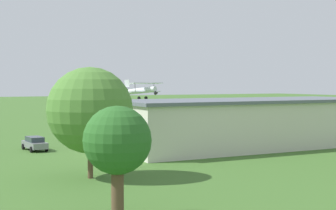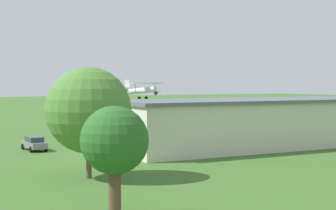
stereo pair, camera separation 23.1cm
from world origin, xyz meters
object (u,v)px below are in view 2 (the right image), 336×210
(biplane, at_px, (142,90))
(person_beside_truck, at_px, (121,132))
(car_grey, at_px, (34,143))
(tree_by_windsock, at_px, (89,110))
(tree_behind_hangar_left, at_px, (115,142))
(car_black, at_px, (85,138))
(person_crossing_taxiway, at_px, (275,125))
(person_walking_on_apron, at_px, (79,136))
(person_by_parked_cars, at_px, (99,135))
(hangar, at_px, (247,123))

(biplane, distance_m, person_beside_truck, 21.68)
(car_grey, distance_m, person_beside_truck, 14.86)
(tree_by_windsock, xyz_separation_m, tree_behind_hangar_left, (2.79, 12.38, -1.04))
(car_black, bearing_deg, biplane, -128.44)
(car_grey, bearing_deg, person_beside_truck, -152.36)
(person_crossing_taxiway, relative_size, tree_by_windsock, 0.20)
(car_black, xyz_separation_m, person_beside_truck, (-6.70, -4.86, 0.02))
(person_walking_on_apron, distance_m, tree_behind_hangar_left, 37.64)
(person_crossing_taxiway, distance_m, person_by_parked_cars, 29.36)
(hangar, bearing_deg, person_walking_on_apron, -41.01)
(tree_behind_hangar_left, bearing_deg, car_grey, -95.33)
(biplane, bearing_deg, hangar, 86.72)
(hangar, height_order, biplane, biplane)
(person_crossing_taxiway, height_order, person_by_parked_cars, person_by_parked_cars)
(car_black, distance_m, person_beside_truck, 8.28)
(person_beside_truck, distance_m, tree_by_windsock, 29.13)
(car_grey, height_order, person_walking_on_apron, person_walking_on_apron)
(hangar, relative_size, person_by_parked_cars, 18.03)
(person_crossing_taxiway, xyz_separation_m, tree_by_windsock, (38.82, 24.72, 4.46))
(biplane, relative_size, car_black, 1.86)
(person_crossing_taxiway, bearing_deg, tree_behind_hangar_left, 41.72)
(car_black, height_order, person_by_parked_cars, person_by_parked_cars)
(biplane, distance_m, person_crossing_taxiway, 24.06)
(hangar, xyz_separation_m, biplane, (-1.90, -33.12, 3.42))
(car_black, xyz_separation_m, person_walking_on_apron, (-0.35, -3.13, -0.02))
(car_grey, relative_size, person_crossing_taxiway, 2.63)
(biplane, relative_size, person_crossing_taxiway, 4.68)
(car_grey, distance_m, person_by_parked_cars, 10.57)
(hangar, xyz_separation_m, person_crossing_taxiway, (-16.21, -14.54, -1.94))
(hangar, relative_size, person_crossing_taxiway, 18.30)
(car_black, xyz_separation_m, person_crossing_taxiway, (-32.26, -4.02, 0.00))
(person_beside_truck, distance_m, tree_behind_hangar_left, 41.33)
(person_beside_truck, bearing_deg, person_by_parked_cars, 27.91)
(person_by_parked_cars, xyz_separation_m, tree_by_windsock, (9.48, 23.54, 4.45))
(person_walking_on_apron, distance_m, tree_by_windsock, 25.21)
(car_grey, relative_size, person_walking_on_apron, 2.70)
(person_beside_truck, height_order, tree_behind_hangar_left, tree_behind_hangar_left)
(hangar, relative_size, person_walking_on_apron, 18.82)
(hangar, distance_m, person_by_parked_cars, 18.83)
(person_walking_on_apron, distance_m, person_by_parked_cars, 2.58)
(person_crossing_taxiway, bearing_deg, person_by_parked_cars, 2.29)
(biplane, height_order, person_crossing_taxiway, biplane)
(biplane, height_order, tree_behind_hangar_left, biplane)
(person_crossing_taxiway, xyz_separation_m, tree_behind_hangar_left, (41.61, 37.10, 3.42))
(biplane, xyz_separation_m, car_black, (17.94, 22.61, -5.36))
(person_crossing_taxiway, bearing_deg, hangar, 41.89)
(tree_behind_hangar_left, bearing_deg, car_black, -105.79)
(car_grey, bearing_deg, biplane, -134.72)
(tree_behind_hangar_left, bearing_deg, person_beside_truck, -112.94)
(hangar, xyz_separation_m, car_black, (16.05, -10.52, -1.94))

